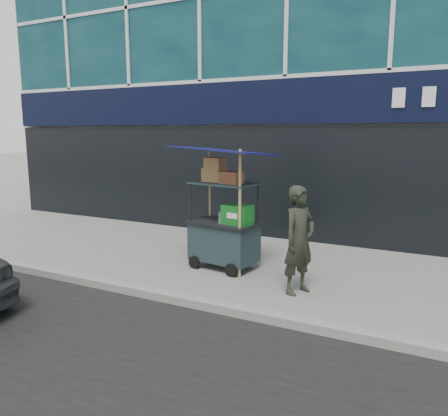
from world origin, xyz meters
The scene contains 4 objects.
ground centered at (0.00, 0.00, 0.00)m, with size 80.00×80.00×0.00m, color slate.
curb centered at (0.00, -0.20, 0.06)m, with size 80.00×0.18×0.12m, color gray.
vendor_cart centered at (-0.18, 1.48, 0.73)m, with size 1.67×1.29×2.07m.
vendor_man centered at (1.29, 0.93, 0.78)m, with size 0.57×0.37×1.55m, color black.
Camera 1 is at (3.05, -4.91, 2.29)m, focal length 35.00 mm.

